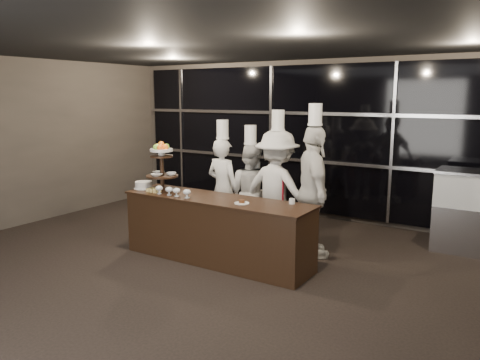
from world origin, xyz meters
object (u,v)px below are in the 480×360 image
Objects in this scene: chef_b at (250,191)px; chef_d at (313,191)px; display_stand at (162,163)px; chef_a at (223,187)px; chef_c at (277,190)px; layer_cake at (144,185)px; buffet_counter at (217,229)px.

chef_d is (1.21, -0.24, 0.17)m from chef_b.
display_stand is 2.28m from chef_d.
chef_a is 0.92× the size of chef_c.
display_stand is 1.79m from chef_c.
chef_a is at bearing 51.83° from layer_cake.
chef_d is (2.06, 0.92, -0.36)m from display_stand.
buffet_counter is at bearing 2.13° from layer_cake.
chef_b is 1.24m from chef_d.
layer_cake is 1.29m from chef_a.
buffet_counter is 1.45× the size of chef_a.
chef_c is at bearing 0.85° from chef_a.
layer_cake is at bearing -134.84° from chef_b.
chef_b is at bearing 168.91° from chef_d.
chef_b is at bearing 53.50° from display_stand.
chef_c reaches higher than chef_a.
display_stand is at bearing -115.12° from chef_a.
chef_d is (1.06, 0.92, 0.51)m from buffet_counter.
layer_cake is 0.16× the size of chef_b.
display_stand is (-1.00, -0.00, 0.87)m from buffet_counter.
chef_c is (1.44, 0.97, -0.42)m from display_stand.
chef_d reaches higher than display_stand.
chef_a is 1.61m from chef_d.
buffet_counter is 1.33m from display_stand.
chef_a is (0.79, 1.01, -0.12)m from layer_cake.
buffet_counter is 1.27× the size of chef_d.
chef_b is 0.88× the size of chef_c.
display_stand reaches higher than buffet_counter.
chef_d reaches higher than chef_a.
display_stand is 0.33× the size of chef_d.
buffet_counter is 1.17m from chef_a.
layer_cake is (-1.34, -0.05, 0.51)m from buffet_counter.
buffet_counter is 1.16m from chef_c.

